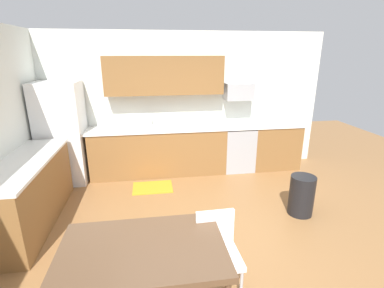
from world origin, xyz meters
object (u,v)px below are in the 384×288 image
(microwave, at_px, (239,91))
(trash_bin, at_px, (302,195))
(chair_near_table, at_px, (217,248))
(dining_table, at_px, (143,253))
(oven_range, at_px, (237,148))
(refrigerator, at_px, (62,133))

(microwave, height_order, trash_bin, microwave)
(chair_near_table, relative_size, trash_bin, 1.42)
(microwave, bearing_deg, dining_table, -118.93)
(trash_bin, bearing_deg, oven_range, 102.85)
(refrigerator, relative_size, trash_bin, 3.06)
(oven_range, distance_m, dining_table, 3.75)
(dining_table, distance_m, chair_near_table, 0.75)
(dining_table, bearing_deg, trash_bin, 32.02)
(dining_table, xyz_separation_m, trash_bin, (2.27, 1.42, -0.39))
(oven_range, relative_size, chair_near_table, 1.07)
(refrigerator, xyz_separation_m, microwave, (3.32, 0.18, 0.66))
(refrigerator, bearing_deg, microwave, 3.11)
(oven_range, bearing_deg, dining_table, -119.67)
(microwave, bearing_deg, chair_near_table, -110.07)
(chair_near_table, bearing_deg, refrigerator, 125.89)
(refrigerator, distance_m, chair_near_table, 3.71)
(chair_near_table, bearing_deg, oven_range, 69.33)
(microwave, xyz_separation_m, chair_near_table, (-1.16, -3.16, -1.08))
(oven_range, bearing_deg, trash_bin, -77.15)
(trash_bin, bearing_deg, dining_table, -147.98)
(refrigerator, distance_m, dining_table, 3.50)
(refrigerator, relative_size, oven_range, 2.01)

